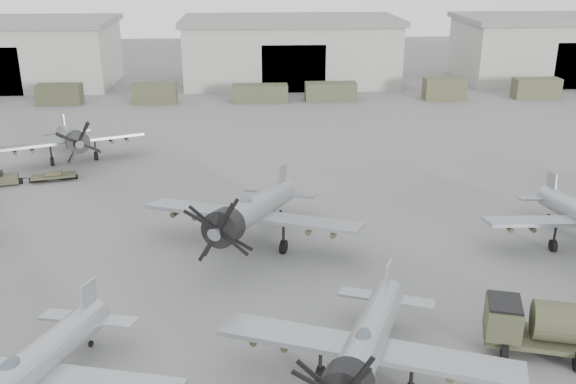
# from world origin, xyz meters

# --- Properties ---
(ground) EXTENTS (220.00, 220.00, 0.00)m
(ground) POSITION_xyz_m (0.00, 0.00, 0.00)
(ground) COLOR #535351
(ground) RESTS_ON ground
(hangar_left) EXTENTS (29.00, 14.80, 8.70)m
(hangar_left) POSITION_xyz_m (-38.00, 61.96, 4.37)
(hangar_left) COLOR #9A9A90
(hangar_left) RESTS_ON ground
(hangar_center) EXTENTS (29.00, 14.80, 8.70)m
(hangar_center) POSITION_xyz_m (0.00, 61.96, 4.37)
(hangar_center) COLOR #9A9A90
(hangar_center) RESTS_ON ground
(hangar_right) EXTENTS (29.00, 14.80, 8.70)m
(hangar_right) POSITION_xyz_m (38.00, 61.96, 4.37)
(hangar_right) COLOR #9A9A90
(hangar_right) RESTS_ON ground
(support_truck_1) EXTENTS (5.12, 2.20, 2.38)m
(support_truck_1) POSITION_xyz_m (-28.03, 50.00, 1.19)
(support_truck_1) COLOR #383A26
(support_truck_1) RESTS_ON ground
(support_truck_2) EXTENTS (5.13, 2.20, 2.35)m
(support_truck_2) POSITION_xyz_m (-16.90, 50.00, 1.18)
(support_truck_2) COLOR #41432B
(support_truck_2) RESTS_ON ground
(support_truck_3) EXTENTS (6.60, 2.20, 2.07)m
(support_truck_3) POSITION_xyz_m (-4.38, 50.00, 1.03)
(support_truck_3) COLOR #42462D
(support_truck_3) RESTS_ON ground
(support_truck_4) EXTENTS (6.13, 2.20, 2.22)m
(support_truck_4) POSITION_xyz_m (4.12, 50.00, 1.11)
(support_truck_4) COLOR #41462D
(support_truck_4) RESTS_ON ground
(support_truck_5) EXTENTS (4.97, 2.20, 2.62)m
(support_truck_5) POSITION_xyz_m (18.04, 50.00, 1.31)
(support_truck_5) COLOR #47472E
(support_truck_5) RESTS_ON ground
(support_truck_6) EXTENTS (5.57, 2.20, 2.47)m
(support_truck_6) POSITION_xyz_m (29.52, 50.00, 1.23)
(support_truck_6) COLOR #484A30
(support_truck_6) RESTS_ON ground
(aircraft_near_0) EXTENTS (12.21, 10.99, 4.86)m
(aircraft_near_0) POSITION_xyz_m (-14.28, -5.52, 2.21)
(aircraft_near_0) COLOR #9B9EA3
(aircraft_near_0) RESTS_ON ground
(aircraft_near_1) EXTENTS (12.39, 11.18, 5.01)m
(aircraft_near_1) POSITION_xyz_m (-1.07, -4.52, 2.28)
(aircraft_near_1) COLOR #94989C
(aircraft_near_1) RESTS_ON ground
(aircraft_mid_1) EXTENTS (13.33, 12.04, 5.39)m
(aircraft_mid_1) POSITION_xyz_m (-5.64, 9.37, 2.45)
(aircraft_mid_1) COLOR gray
(aircraft_mid_1) RESTS_ON ground
(aircraft_far_0) EXTENTS (11.89, 10.75, 4.83)m
(aircraft_far_0) POSITION_xyz_m (-20.69, 27.19, 2.19)
(aircraft_far_0) COLOR gray
(aircraft_far_0) RESTS_ON ground
(fuel_tanker) EXTENTS (7.00, 3.97, 2.57)m
(fuel_tanker) POSITION_xyz_m (8.10, -2.32, 1.47)
(fuel_tanker) COLOR #3F412A
(fuel_tanker) RESTS_ON ground
(tug_trailer) EXTENTS (5.95, 2.44, 1.18)m
(tug_trailer) POSITION_xyz_m (-23.27, 22.25, 0.44)
(tug_trailer) COLOR #3B3B26
(tug_trailer) RESTS_ON ground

